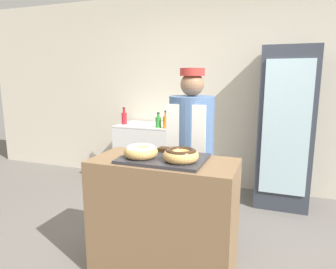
{
  "coord_description": "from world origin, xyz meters",
  "views": [
    {
      "loc": [
        0.79,
        -2.06,
        1.56
      ],
      "look_at": [
        0.0,
        0.1,
        1.12
      ],
      "focal_mm": 32.0,
      "sensor_mm": 36.0,
      "label": 1
    }
  ],
  "objects_px": {
    "brownie_back_left": "(164,149)",
    "serving_tray": "(164,158)",
    "donut_chocolate_glaze": "(181,155)",
    "beverage_fridge": "(285,128)",
    "donut_light_glaze": "(141,151)",
    "chest_freezer": "(152,155)",
    "bottle_orange": "(166,122)",
    "brownie_back_right": "(178,151)",
    "baker_person": "(191,153)",
    "bottle_red": "(124,118)",
    "bottle_green": "(158,122)"
  },
  "relations": [
    {
      "from": "brownie_back_left",
      "to": "serving_tray",
      "type": "bearing_deg",
      "value": -69.75
    },
    {
      "from": "donut_chocolate_glaze",
      "to": "beverage_fridge",
      "type": "bearing_deg",
      "value": 68.0
    },
    {
      "from": "donut_light_glaze",
      "to": "chest_freezer",
      "type": "relative_size",
      "value": 0.28
    },
    {
      "from": "donut_chocolate_glaze",
      "to": "bottle_orange",
      "type": "height_order",
      "value": "bottle_orange"
    },
    {
      "from": "beverage_fridge",
      "to": "serving_tray",
      "type": "bearing_deg",
      "value": -116.95
    },
    {
      "from": "brownie_back_right",
      "to": "beverage_fridge",
      "type": "xyz_separation_m",
      "value": [
        0.84,
        1.6,
        -0.02
      ]
    },
    {
      "from": "donut_light_glaze",
      "to": "brownie_back_left",
      "type": "xyz_separation_m",
      "value": [
        0.1,
        0.23,
        -0.03
      ]
    },
    {
      "from": "beverage_fridge",
      "to": "donut_light_glaze",
      "type": "bearing_deg",
      "value": -120.02
    },
    {
      "from": "brownie_back_right",
      "to": "baker_person",
      "type": "distance_m",
      "value": 0.45
    },
    {
      "from": "serving_tray",
      "to": "bottle_orange",
      "type": "xyz_separation_m",
      "value": [
        -0.56,
        1.56,
        0.04
      ]
    },
    {
      "from": "beverage_fridge",
      "to": "bottle_red",
      "type": "bearing_deg",
      "value": -178.17
    },
    {
      "from": "serving_tray",
      "to": "bottle_orange",
      "type": "distance_m",
      "value": 1.66
    },
    {
      "from": "serving_tray",
      "to": "bottle_green",
      "type": "distance_m",
      "value": 1.73
    },
    {
      "from": "bottle_red",
      "to": "donut_light_glaze",
      "type": "bearing_deg",
      "value": -58.31
    },
    {
      "from": "donut_chocolate_glaze",
      "to": "beverage_fridge",
      "type": "distance_m",
      "value": 1.97
    },
    {
      "from": "brownie_back_right",
      "to": "brownie_back_left",
      "type": "bearing_deg",
      "value": 180.0
    },
    {
      "from": "beverage_fridge",
      "to": "bottle_orange",
      "type": "xyz_separation_m",
      "value": [
        -1.46,
        -0.2,
        0.03
      ]
    },
    {
      "from": "brownie_back_left",
      "to": "brownie_back_right",
      "type": "relative_size",
      "value": 1.0
    },
    {
      "from": "bottle_green",
      "to": "donut_light_glaze",
      "type": "bearing_deg",
      "value": -72.5
    },
    {
      "from": "brownie_back_right",
      "to": "bottle_orange",
      "type": "height_order",
      "value": "bottle_orange"
    },
    {
      "from": "chest_freezer",
      "to": "beverage_fridge",
      "type": "bearing_deg",
      "value": -0.22
    },
    {
      "from": "donut_light_glaze",
      "to": "beverage_fridge",
      "type": "relative_size",
      "value": 0.14
    },
    {
      "from": "chest_freezer",
      "to": "bottle_green",
      "type": "height_order",
      "value": "bottle_green"
    },
    {
      "from": "serving_tray",
      "to": "baker_person",
      "type": "xyz_separation_m",
      "value": [
        0.05,
        0.6,
        -0.1
      ]
    },
    {
      "from": "beverage_fridge",
      "to": "bottle_green",
      "type": "xyz_separation_m",
      "value": [
        -1.58,
        -0.17,
        0.02
      ]
    },
    {
      "from": "serving_tray",
      "to": "bottle_green",
      "type": "bearing_deg",
      "value": 113.15
    },
    {
      "from": "brownie_back_left",
      "to": "bottle_orange",
      "type": "xyz_separation_m",
      "value": [
        -0.5,
        1.4,
        0.01
      ]
    },
    {
      "from": "donut_chocolate_glaze",
      "to": "brownie_back_left",
      "type": "distance_m",
      "value": 0.32
    },
    {
      "from": "donut_light_glaze",
      "to": "chest_freezer",
      "type": "xyz_separation_m",
      "value": [
        -0.69,
        1.83,
        -0.56
      ]
    },
    {
      "from": "donut_chocolate_glaze",
      "to": "baker_person",
      "type": "bearing_deg",
      "value": 99.33
    },
    {
      "from": "brownie_back_left",
      "to": "bottle_orange",
      "type": "distance_m",
      "value": 1.49
    },
    {
      "from": "baker_person",
      "to": "beverage_fridge",
      "type": "relative_size",
      "value": 0.86
    },
    {
      "from": "chest_freezer",
      "to": "bottle_red",
      "type": "height_order",
      "value": "bottle_red"
    },
    {
      "from": "serving_tray",
      "to": "donut_light_glaze",
      "type": "xyz_separation_m",
      "value": [
        -0.16,
        -0.06,
        0.06
      ]
    },
    {
      "from": "bottle_red",
      "to": "brownie_back_left",
      "type": "bearing_deg",
      "value": -52.29
    },
    {
      "from": "donut_light_glaze",
      "to": "bottle_green",
      "type": "distance_m",
      "value": 1.74
    },
    {
      "from": "bottle_orange",
      "to": "bottle_red",
      "type": "bearing_deg",
      "value": 169.0
    },
    {
      "from": "donut_chocolate_glaze",
      "to": "chest_freezer",
      "type": "height_order",
      "value": "donut_chocolate_glaze"
    },
    {
      "from": "brownie_back_left",
      "to": "bottle_green",
      "type": "xyz_separation_m",
      "value": [
        -0.62,
        1.43,
        -0.0
      ]
    },
    {
      "from": "brownie_back_left",
      "to": "bottle_orange",
      "type": "height_order",
      "value": "bottle_orange"
    },
    {
      "from": "donut_light_glaze",
      "to": "donut_chocolate_glaze",
      "type": "relative_size",
      "value": 1.0
    },
    {
      "from": "donut_light_glaze",
      "to": "bottle_red",
      "type": "distance_m",
      "value": 2.07
    },
    {
      "from": "donut_light_glaze",
      "to": "bottle_red",
      "type": "height_order",
      "value": "bottle_red"
    },
    {
      "from": "baker_person",
      "to": "bottle_orange",
      "type": "height_order",
      "value": "baker_person"
    },
    {
      "from": "beverage_fridge",
      "to": "chest_freezer",
      "type": "distance_m",
      "value": 1.82
    },
    {
      "from": "baker_person",
      "to": "beverage_fridge",
      "type": "distance_m",
      "value": 1.45
    },
    {
      "from": "donut_chocolate_glaze",
      "to": "bottle_green",
      "type": "distance_m",
      "value": 1.86
    },
    {
      "from": "donut_chocolate_glaze",
      "to": "brownie_back_right",
      "type": "distance_m",
      "value": 0.25
    },
    {
      "from": "donut_light_glaze",
      "to": "bottle_orange",
      "type": "distance_m",
      "value": 1.68
    },
    {
      "from": "brownie_back_left",
      "to": "bottle_green",
      "type": "relative_size",
      "value": 0.41
    }
  ]
}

